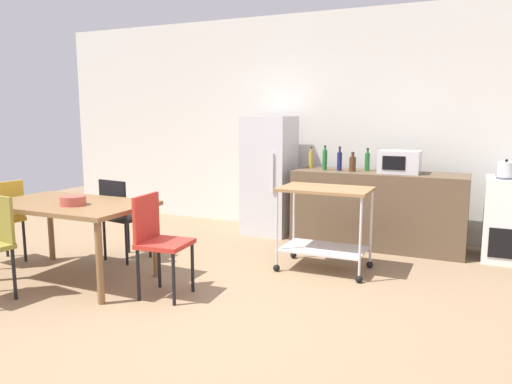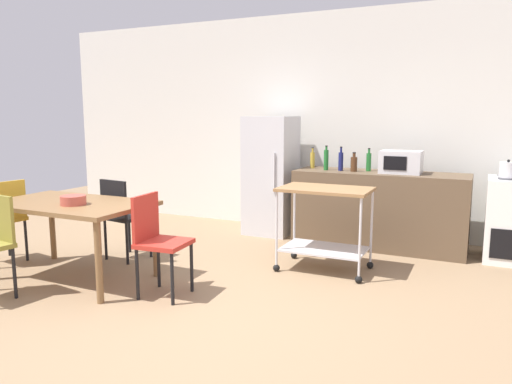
{
  "view_description": "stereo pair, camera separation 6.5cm",
  "coord_description": "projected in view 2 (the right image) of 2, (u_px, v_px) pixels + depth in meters",
  "views": [
    {
      "loc": [
        1.95,
        -3.24,
        1.57
      ],
      "look_at": [
        -0.06,
        1.2,
        0.8
      ],
      "focal_mm": 34.4,
      "sensor_mm": 36.0,
      "label": 1
    },
    {
      "loc": [
        2.01,
        -3.22,
        1.57
      ],
      "look_at": [
        -0.06,
        1.2,
        0.8
      ],
      "focal_mm": 34.4,
      "sensor_mm": 36.0,
      "label": 2
    }
  ],
  "objects": [
    {
      "name": "bottle_soy_sauce",
      "position": [
        369.0,
        162.0,
        5.87
      ],
      "size": [
        0.06,
        0.06,
        0.28
      ],
      "color": "#1E6628",
      "rests_on": "kitchen_counter"
    },
    {
      "name": "kettle",
      "position": [
        508.0,
        170.0,
        5.13
      ],
      "size": [
        0.24,
        0.17,
        0.19
      ],
      "color": "silver",
      "rests_on": "stove_oven"
    },
    {
      "name": "kitchen_cart",
      "position": [
        325.0,
        215.0,
        4.93
      ],
      "size": [
        0.91,
        0.57,
        0.85
      ],
      "color": "olive",
      "rests_on": "ground_plane"
    },
    {
      "name": "chair_mustard",
      "position": [
        3.0,
        215.0,
        5.18
      ],
      "size": [
        0.45,
        0.45,
        0.89
      ],
      "rotation": [
        0.0,
        0.0,
        -1.71
      ],
      "color": "gold",
      "rests_on": "ground_plane"
    },
    {
      "name": "chair_red",
      "position": [
        158.0,
        237.0,
        4.25
      ],
      "size": [
        0.43,
        0.43,
        0.89
      ],
      "rotation": [
        0.0,
        0.0,
        1.65
      ],
      "color": "#B72D23",
      "rests_on": "ground_plane"
    },
    {
      "name": "microwave",
      "position": [
        401.0,
        162.0,
        5.65
      ],
      "size": [
        0.46,
        0.35,
        0.26
      ],
      "color": "silver",
      "rests_on": "kitchen_counter"
    },
    {
      "name": "bottle_vinegar",
      "position": [
        313.0,
        160.0,
        6.19
      ],
      "size": [
        0.06,
        0.06,
        0.26
      ],
      "color": "gold",
      "rests_on": "kitchen_counter"
    },
    {
      "name": "chair_black",
      "position": [
        123.0,
        213.0,
        5.29
      ],
      "size": [
        0.45,
        0.45,
        0.89
      ],
      "rotation": [
        0.0,
        0.0,
        3.0
      ],
      "color": "black",
      "rests_on": "ground_plane"
    },
    {
      "name": "bottle_hot_sauce",
      "position": [
        326.0,
        160.0,
        5.98
      ],
      "size": [
        0.06,
        0.06,
        0.3
      ],
      "color": "#1E6628",
      "rests_on": "kitchen_counter"
    },
    {
      "name": "refrigerator",
      "position": [
        271.0,
        175.0,
        6.49
      ],
      "size": [
        0.6,
        0.63,
        1.55
      ],
      "color": "silver",
      "rests_on": "ground_plane"
    },
    {
      "name": "back_wall",
      "position": [
        323.0,
        124.0,
        6.6
      ],
      "size": [
        8.4,
        0.12,
        2.9
      ],
      "primitive_type": "cube",
      "color": "silver",
      "rests_on": "ground_plane"
    },
    {
      "name": "dining_table",
      "position": [
        70.0,
        210.0,
        4.67
      ],
      "size": [
        1.5,
        0.9,
        0.75
      ],
      "color": "brown",
      "rests_on": "ground_plane"
    },
    {
      "name": "kitchen_counter",
      "position": [
        379.0,
        210.0,
        5.84
      ],
      "size": [
        2.0,
        0.64,
        0.9
      ],
      "primitive_type": "cube",
      "color": "brown",
      "rests_on": "ground_plane"
    },
    {
      "name": "fruit_bowl",
      "position": [
        73.0,
        200.0,
        4.51
      ],
      "size": [
        0.23,
        0.23,
        0.09
      ],
      "primitive_type": "cylinder",
      "color": "#B24C3F",
      "rests_on": "dining_table"
    },
    {
      "name": "ground_plane",
      "position": [
        200.0,
        311.0,
        3.96
      ],
      "size": [
        12.0,
        12.0,
        0.0
      ],
      "primitive_type": "plane",
      "color": "#8C7051"
    },
    {
      "name": "bottle_sesame_oil",
      "position": [
        354.0,
        164.0,
        5.84
      ],
      "size": [
        0.08,
        0.08,
        0.23
      ],
      "color": "#4C2D19",
      "rests_on": "kitchen_counter"
    },
    {
      "name": "bottle_wine",
      "position": [
        341.0,
        161.0,
        5.92
      ],
      "size": [
        0.06,
        0.06,
        0.29
      ],
      "color": "navy",
      "rests_on": "kitchen_counter"
    }
  ]
}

